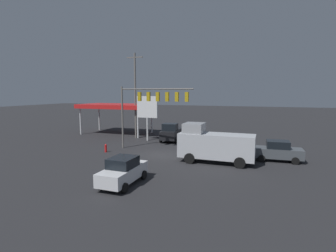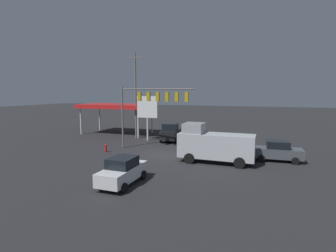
# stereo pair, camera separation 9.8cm
# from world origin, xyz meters

# --- Properties ---
(ground_plane) EXTENTS (200.00, 200.00, 0.00)m
(ground_plane) POSITION_xyz_m (0.00, 0.00, 0.00)
(ground_plane) COLOR #262628
(traffic_signal_assembly) EXTENTS (8.46, 0.43, 7.08)m
(traffic_signal_assembly) POSITION_xyz_m (1.70, -1.57, 5.52)
(traffic_signal_assembly) COLOR slate
(traffic_signal_assembly) RESTS_ON ground
(utility_pole) EXTENTS (2.40, 0.26, 11.79)m
(utility_pole) POSITION_xyz_m (7.11, -8.25, 6.19)
(utility_pole) COLOR slate
(utility_pole) RESTS_ON ground
(gas_station_canopy) EXTENTS (10.97, 6.16, 4.61)m
(gas_station_canopy) POSITION_xyz_m (11.62, -10.65, 4.26)
(gas_station_canopy) COLOR red
(gas_station_canopy) RESTS_ON ground
(price_sign) EXTENTS (2.88, 0.27, 5.93)m
(price_sign) POSITION_xyz_m (4.64, -6.78, 4.29)
(price_sign) COLOR silver
(price_sign) RESTS_ON ground
(delivery_truck) EXTENTS (6.81, 2.59, 3.58)m
(delivery_truck) POSITION_xyz_m (-5.67, 1.23, 1.69)
(delivery_truck) COLOR silver
(delivery_truck) RESTS_ON ground
(sedan_waiting) EXTENTS (2.08, 4.41, 1.93)m
(sedan_waiting) POSITION_xyz_m (-0.65, 9.12, 0.95)
(sedan_waiting) COLOR silver
(sedan_waiting) RESTS_ON ground
(sedan_far) EXTENTS (4.49, 2.25, 1.93)m
(sedan_far) POSITION_xyz_m (-11.19, -1.36, 0.95)
(sedan_far) COLOR #474C51
(sedan_far) RESTS_ON ground
(pickup_parked) EXTENTS (2.59, 5.34, 2.40)m
(pickup_parked) POSITION_xyz_m (1.58, -7.75, 1.11)
(pickup_parked) COLOR black
(pickup_parked) RESTS_ON ground
(fire_hydrant) EXTENTS (0.24, 0.24, 0.88)m
(fire_hydrant) POSITION_xyz_m (6.06, 1.03, 0.44)
(fire_hydrant) COLOR red
(fire_hydrant) RESTS_ON ground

